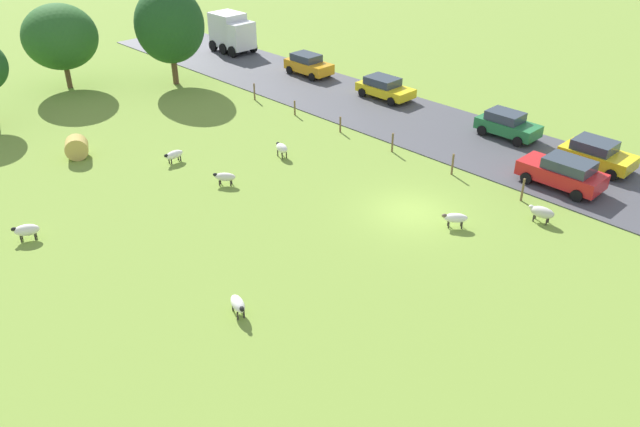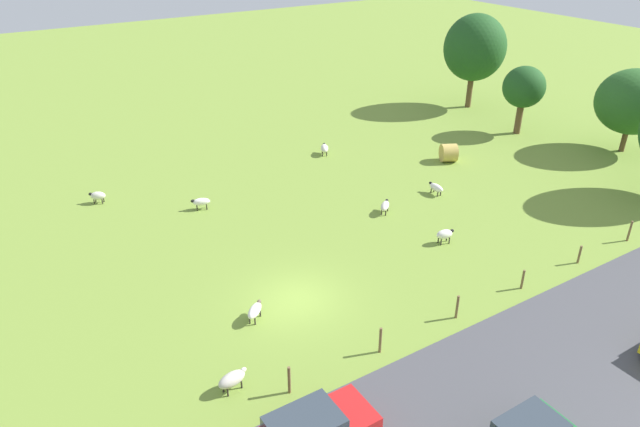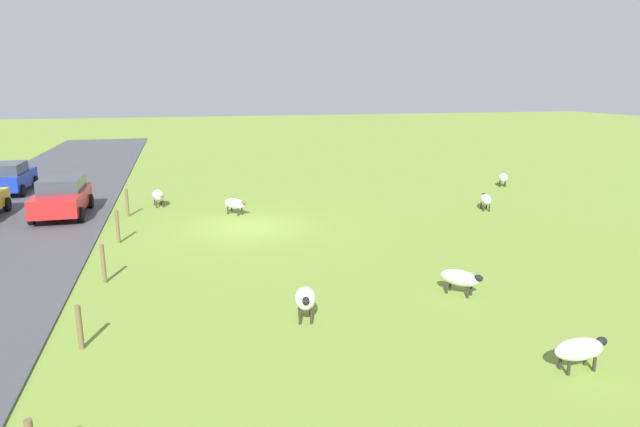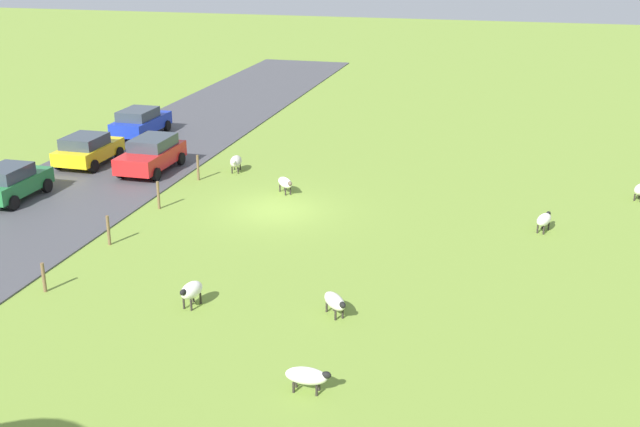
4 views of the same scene
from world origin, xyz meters
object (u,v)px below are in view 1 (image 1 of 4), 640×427
at_px(sheep_2, 225,177).
at_px(car_4, 563,172).
at_px(car_0, 597,154).
at_px(tree_2, 170,25).
at_px(car_3, 507,124).
at_px(sheep_1, 174,155).
at_px(sheep_3, 455,218).
at_px(car_1, 308,64).
at_px(sheep_4, 542,212).
at_px(tree_1, 60,37).
at_px(sheep_6, 26,230).
at_px(sheep_7, 282,148).
at_px(sheep_5, 238,304).
at_px(car_2, 385,88).
at_px(hay_bale_0, 77,147).
at_px(truck_0, 232,32).

bearing_deg(sheep_2, car_4, -45.59).
xyz_separation_m(car_0, car_4, (-3.66, 0.18, 0.05)).
distance_m(tree_2, car_3, 25.63).
height_order(sheep_1, sheep_3, sheep_3).
distance_m(car_0, car_1, 23.97).
xyz_separation_m(sheep_4, tree_1, (-7.04, 35.52, 3.32)).
bearing_deg(tree_1, sheep_6, -120.14).
relative_size(sheep_3, car_4, 0.26).
bearing_deg(car_1, car_4, -99.52).
distance_m(sheep_4, sheep_7, 15.03).
distance_m(car_0, car_3, 5.93).
xyz_separation_m(sheep_6, tree_1, (11.40, 19.64, 3.35)).
relative_size(sheep_5, car_3, 0.31).
height_order(sheep_6, car_0, car_0).
bearing_deg(sheep_1, tree_2, 56.35).
relative_size(tree_2, car_1, 1.81).
bearing_deg(sheep_6, sheep_7, -5.40).
xyz_separation_m(sheep_2, car_3, (16.63, -7.13, 0.40)).
xyz_separation_m(sheep_5, car_2, (23.09, 12.26, 0.34)).
bearing_deg(sheep_6, sheep_1, 14.42).
relative_size(sheep_1, sheep_2, 1.08).
distance_m(sheep_7, car_2, 12.37).
bearing_deg(sheep_4, tree_2, 91.31).
bearing_deg(hay_bale_0, car_2, -15.96).
relative_size(sheep_6, car_2, 0.29).
distance_m(sheep_5, truck_0, 37.76).
distance_m(sheep_7, tree_2, 16.89).
bearing_deg(car_4, sheep_6, 146.66).
height_order(hay_bale_0, car_2, car_2).
height_order(sheep_3, sheep_6, sheep_6).
relative_size(truck_0, car_1, 0.98).
bearing_deg(sheep_2, hay_bale_0, 114.29).
height_order(sheep_2, car_0, car_0).
height_order(sheep_3, tree_1, tree_1).
xyz_separation_m(sheep_5, tree_2, (14.20, 25.94, 3.99)).
height_order(sheep_1, sheep_4, sheep_4).
xyz_separation_m(hay_bale_0, car_2, (20.76, -5.94, 0.19)).
distance_m(sheep_5, car_0, 22.96).
distance_m(truck_0, car_3, 27.87).
height_order(sheep_3, hay_bale_0, hay_bale_0).
height_order(sheep_5, car_4, car_4).
distance_m(sheep_2, truck_0, 26.54).
xyz_separation_m(sheep_3, car_4, (7.48, -1.58, 0.42)).
xyz_separation_m(sheep_3, tree_2, (2.71, 27.96, 3.99)).
xyz_separation_m(sheep_7, hay_bale_0, (-8.63, 8.36, 0.09)).
bearing_deg(tree_2, sheep_7, -101.37).
bearing_deg(car_2, tree_1, 129.32).
distance_m(sheep_1, tree_1, 17.61).
bearing_deg(sheep_5, sheep_7, 41.90).
relative_size(sheep_6, car_3, 0.32).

